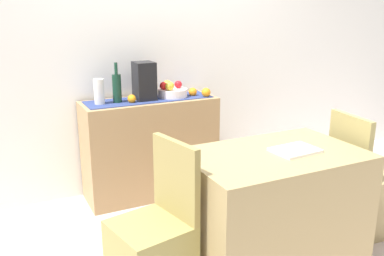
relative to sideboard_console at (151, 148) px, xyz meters
The scene contains 19 objects.
ground_plane 1.03m from the sideboard_console, 79.11° to the right, with size 6.40×6.40×0.02m, color beige.
room_wall_rear 0.97m from the sideboard_console, 55.77° to the left, with size 6.40×0.06×2.70m, color white.
sideboard_console is the anchor object (origin of this frame).
table_runner 0.43m from the sideboard_console, ahead, with size 1.07×0.32×0.01m, color navy.
fruit_bowl 0.52m from the sideboard_console, ahead, with size 0.25×0.25×0.07m, color white.
apple_upper 0.60m from the sideboard_console, ahead, with size 0.06×0.06×0.06m, color red.
apple_center 0.57m from the sideboard_console, 14.90° to the left, with size 0.07×0.07×0.07m, color gold.
apple_left 0.57m from the sideboard_console, 17.96° to the right, with size 0.08×0.08×0.08m, color gold.
apple_front 0.55m from the sideboard_console, ahead, with size 0.07×0.07×0.07m, color red.
wine_bottle 0.62m from the sideboard_console, behind, with size 0.07×0.07×0.33m.
coffee_maker 0.59m from the sideboard_console, behind, with size 0.16×0.18×0.32m, color black.
ceramic_vase 0.68m from the sideboard_console, behind, with size 0.08×0.08×0.21m, color silver.
orange_loose_near_bowl 0.68m from the sideboard_console, 13.09° to the right, with size 0.08×0.08×0.08m, color orange.
orange_loose_mid 0.61m from the sideboard_console, ahead, with size 0.07×0.07×0.07m, color orange.
orange_loose_end 0.50m from the sideboard_console, 161.20° to the right, with size 0.07×0.07×0.07m, color orange.
dining_table 1.34m from the sideboard_console, 75.44° to the right, with size 1.11×0.71×0.74m, color #A18A5A.
open_book 1.45m from the sideboard_console, 70.95° to the right, with size 0.28×0.21×0.02m, color white.
chair_near_window 1.39m from the sideboard_console, 110.47° to the right, with size 0.47×0.47×0.90m.
chair_by_corner 1.74m from the sideboard_console, 48.24° to the right, with size 0.44×0.44×0.90m.
Camera 1 is at (-1.40, -2.37, 1.61)m, focal length 39.58 mm.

